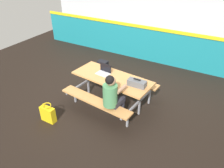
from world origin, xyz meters
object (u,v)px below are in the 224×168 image
at_px(picnic_table_main, 112,83).
at_px(tote_bag_bright, 48,114).
at_px(backpack_dark, 103,68).
at_px(student_nearer, 112,95).
at_px(toolbox_grey, 137,83).
at_px(laptop_silver, 104,72).

height_order(picnic_table_main, tote_bag_bright, picnic_table_main).
bearing_deg(backpack_dark, picnic_table_main, -50.12).
distance_m(student_nearer, backpack_dark, 2.25).
relative_size(picnic_table_main, tote_bag_bright, 4.55).
bearing_deg(backpack_dark, toolbox_grey, -37.10).
xyz_separation_m(toolbox_grey, backpack_dark, (-1.63, 1.23, -0.60)).
bearing_deg(student_nearer, picnic_table_main, 120.18).
distance_m(laptop_silver, toolbox_grey, 0.92).
height_order(picnic_table_main, toolbox_grey, toolbox_grey).
height_order(toolbox_grey, backpack_dark, toolbox_grey).
height_order(laptop_silver, tote_bag_bright, laptop_silver).
xyz_separation_m(picnic_table_main, laptop_silver, (-0.26, 0.06, 0.21)).
relative_size(student_nearer, tote_bag_bright, 2.81).
distance_m(student_nearer, laptop_silver, 0.90).
bearing_deg(laptop_silver, backpack_dark, 122.98).
distance_m(toolbox_grey, tote_bag_bright, 2.06).
distance_m(picnic_table_main, tote_bag_bright, 1.61).
relative_size(picnic_table_main, laptop_silver, 5.74).
xyz_separation_m(student_nearer, backpack_dark, (-1.32, 1.76, -0.49)).
distance_m(student_nearer, toolbox_grey, 0.62).
bearing_deg(picnic_table_main, student_nearer, -59.82).
bearing_deg(tote_bag_bright, student_nearer, 28.67).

